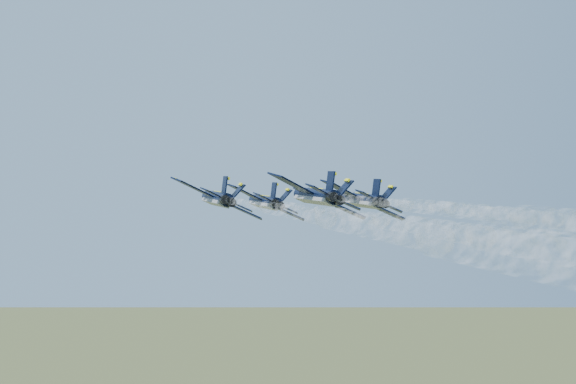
{
  "coord_description": "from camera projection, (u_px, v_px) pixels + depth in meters",
  "views": [
    {
      "loc": [
        -14.82,
        -108.1,
        99.9
      ],
      "look_at": [
        -1.42,
        -0.13,
        104.69
      ],
      "focal_mm": 50.0,
      "sensor_mm": 36.0,
      "label": 1
    }
  ],
  "objects": [
    {
      "name": "smoke_trail_lead",
      "position": [
        449.0,
        180.0,
        64.28
      ],
      "size": [
        14.87,
        74.96,
        2.79
      ],
      "rotation": [
        0.0,
        0.42,
        0.17
      ],
      "color": "white"
    },
    {
      "name": "jet_slot",
      "position": [
        315.0,
        196.0,
        96.05
      ],
      "size": [
        12.15,
        17.23,
        5.72
      ],
      "rotation": [
        0.0,
        0.42,
        0.17
      ],
      "color": "black"
    },
    {
      "name": "smoke_trail_left",
      "position": [
        400.0,
        167.0,
        50.61
      ],
      "size": [
        14.87,
        74.96,
        2.79
      ],
      "rotation": [
        0.0,
        0.42,
        0.17
      ],
      "color": "white"
    },
    {
      "name": "jet_left",
      "position": [
        216.0,
        199.0,
        104.81
      ],
      "size": [
        12.15,
        17.23,
        5.72
      ],
      "rotation": [
        0.0,
        0.42,
        0.17
      ],
      "color": "black"
    },
    {
      "name": "jet_right",
      "position": [
        361.0,
        200.0,
        110.44
      ],
      "size": [
        12.15,
        17.23,
        5.72
      ],
      "rotation": [
        0.0,
        0.42,
        0.17
      ],
      "color": "black"
    },
    {
      "name": "jet_lead",
      "position": [
        264.0,
        202.0,
        118.48
      ],
      "size": [
        12.15,
        17.23,
        5.72
      ],
      "rotation": [
        0.0,
        0.42,
        0.17
      ],
      "color": "black"
    }
  ]
}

